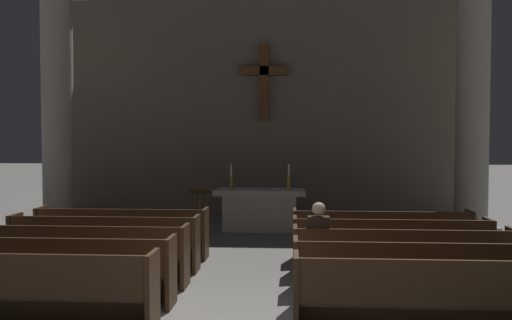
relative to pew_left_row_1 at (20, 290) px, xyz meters
name	(u,v)px	position (x,y,z in m)	size (l,w,h in m)	color
pew_left_row_1	(20,290)	(0.00, 0.00, 0.00)	(3.22, 0.50, 0.95)	#422B19
pew_left_row_2	(55,270)	(0.00, 0.97, 0.00)	(3.22, 0.50, 0.95)	#422B19
pew_left_row_3	(83,255)	(0.00, 1.94, 0.00)	(3.22, 0.50, 0.95)	#422B19
pew_left_row_4	(104,243)	(0.00, 2.92, 0.00)	(3.22, 0.50, 0.95)	#422B19
pew_left_row_5	(122,233)	(0.00, 3.89, 0.00)	(3.22, 0.50, 0.95)	#422B19
pew_right_row_1	(438,298)	(4.83, 0.00, 0.00)	(3.22, 0.50, 0.95)	#422B19
pew_right_row_2	(418,276)	(4.83, 0.97, 0.00)	(3.22, 0.50, 0.95)	#422B19
pew_right_row_3	(403,259)	(4.83, 1.94, 0.00)	(3.22, 0.50, 0.95)	#422B19
pew_right_row_4	(391,246)	(4.83, 2.92, 0.00)	(3.22, 0.50, 0.95)	#422B19
pew_right_row_5	(381,236)	(4.83, 3.89, 0.00)	(3.22, 0.50, 0.95)	#422B19
column_left_second	(58,113)	(-2.61, 7.09, 2.40)	(1.15, 1.15, 5.92)	#ADA89E
column_right_second	(472,112)	(7.43, 7.09, 2.40)	(1.15, 1.15, 5.92)	#ADA89E
altar	(260,209)	(2.41, 7.10, 0.06)	(2.20, 0.90, 1.01)	#BCB7AD
candlestick_left	(231,181)	(1.71, 7.10, 0.72)	(0.16, 0.16, 0.61)	#B79338
candlestick_right	(289,181)	(3.11, 7.10, 0.72)	(0.16, 0.16, 0.61)	#B79338
apse_with_cross	(265,95)	(2.41, 9.44, 2.99)	(11.26, 0.50, 6.92)	#706656
lectern	(200,215)	(1.15, 5.90, 0.07)	(0.44, 0.36, 1.15)	#422B19
lone_worshipper	(318,243)	(3.59, 1.98, 0.22)	(0.32, 0.43, 1.32)	#26262B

